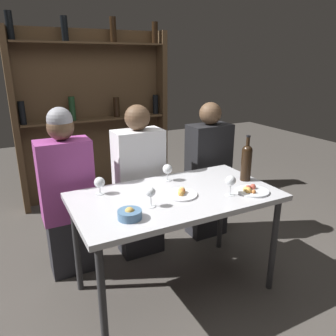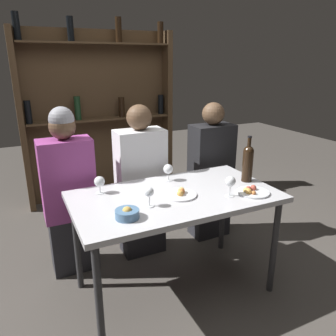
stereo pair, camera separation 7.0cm
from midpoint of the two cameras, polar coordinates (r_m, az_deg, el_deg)
name	(u,v)px [view 1 (the left image)]	position (r m, az deg, el deg)	size (l,w,h in m)	color
ground_plane	(175,288)	(2.56, 0.39, -20.15)	(10.00, 10.00, 0.00)	#47423D
dining_table	(176,203)	(2.20, 0.43, -6.19)	(1.35, 0.74, 0.75)	silver
wine_rack_wall	(94,112)	(3.88, -13.29, 9.42)	(1.73, 0.21, 2.03)	#4C3823
wine_bottle	(247,161)	(2.43, 12.77, 1.17)	(0.08, 0.08, 0.34)	black
wine_glass_0	(99,183)	(2.21, -12.74, -2.54)	(0.07, 0.07, 0.12)	silver
wine_glass_1	(167,169)	(2.39, -0.94, -0.26)	(0.07, 0.07, 0.12)	silver
wine_glass_2	(231,181)	(2.16, 9.95, -2.31)	(0.07, 0.07, 0.14)	silver
wine_glass_3	(151,193)	(1.97, -4.04, -4.40)	(0.06, 0.06, 0.12)	silver
food_plate_0	(181,194)	(2.15, 1.31, -4.49)	(0.22, 0.22, 0.05)	white
food_plate_1	(252,190)	(2.27, 13.49, -3.82)	(0.22, 0.22, 0.05)	silver
snack_bowl	(130,214)	(1.86, -7.76, -7.97)	(0.14, 0.14, 0.07)	#4C7299
seated_person_left	(68,197)	(2.57, -17.82, -4.86)	(0.38, 0.22, 1.29)	#26262B
seated_person_center	(139,187)	(2.71, -5.75, -3.23)	(0.39, 0.22, 1.27)	#26262B
seated_person_right	(208,175)	(3.01, 6.31, -1.22)	(0.38, 0.22, 1.25)	#26262B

